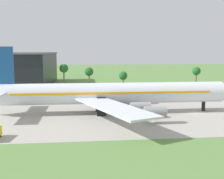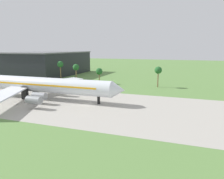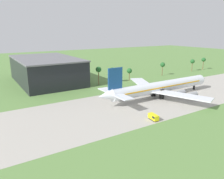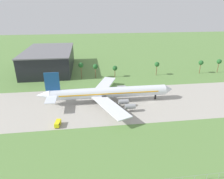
% 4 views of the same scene
% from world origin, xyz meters
% --- Properties ---
extents(ground_plane, '(600.00, 600.00, 0.00)m').
position_xyz_m(ground_plane, '(0.00, 0.00, 0.00)').
color(ground_plane, '#5B8442').
extents(taxiway_strip, '(320.00, 44.00, 0.02)m').
position_xyz_m(taxiway_strip, '(0.00, 0.00, 0.01)').
color(taxiway_strip, '#A8A399').
rests_on(taxiway_strip, ground_plane).
extents(jet_airliner, '(74.07, 56.20, 18.09)m').
position_xyz_m(jet_airliner, '(-24.14, 2.20, 5.49)').
color(jet_airliner, silver).
rests_on(jet_airliner, ground_plane).
extents(baggage_tug, '(2.58, 4.99, 2.31)m').
position_xyz_m(baggage_tug, '(-48.25, -19.10, 1.25)').
color(baggage_tug, black).
rests_on(baggage_tug, ground_plane).
extents(perimeter_fence, '(80.10, 0.10, 2.10)m').
position_xyz_m(perimeter_fence, '(0.00, -55.00, 1.45)').
color(perimeter_fence, gray).
rests_on(perimeter_fence, ground_plane).
extents(terminal_building, '(36.72, 61.20, 16.53)m').
position_xyz_m(terminal_building, '(-64.21, 69.44, 8.28)').
color(terminal_building, black).
rests_on(terminal_building, ground_plane).
extents(palm_tree_row, '(110.28, 3.60, 11.85)m').
position_xyz_m(palm_tree_row, '(9.85, 43.06, 8.37)').
color(palm_tree_row, brown).
rests_on(palm_tree_row, ground_plane).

